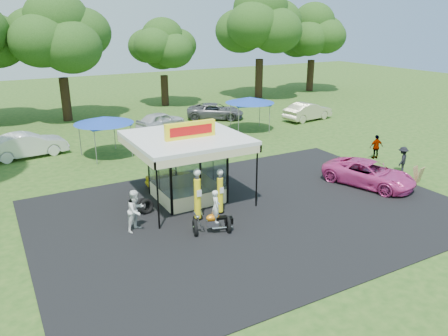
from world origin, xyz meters
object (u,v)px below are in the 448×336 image
at_px(gas_pump_left, 197,196).
at_px(bg_car_c, 161,121).
at_px(gas_pump_right, 220,192).
at_px(a_frame_sign, 418,175).
at_px(motorcycle, 215,216).
at_px(spectator_east_b, 376,147).
at_px(bg_car_e, 308,111).
at_px(pink_sedan, 369,174).
at_px(tent_east, 250,100).
at_px(bg_car_a, 28,145).
at_px(spectator_west, 136,211).
at_px(spectator_east_a, 402,160).
at_px(gas_station_kiosk, 187,166).
at_px(kiosk_car, 171,177).
at_px(bg_car_d, 215,111).
at_px(tent_west, 104,120).

relative_size(gas_pump_left, bg_car_c, 0.57).
distance_m(gas_pump_right, a_frame_sign, 11.92).
bearing_deg(motorcycle, spectator_east_b, 33.46).
xyz_separation_m(gas_pump_right, bg_car_e, (16.77, 13.98, -0.26)).
relative_size(motorcycle, pink_sedan, 0.41).
bearing_deg(tent_east, motorcycle, -126.83).
bearing_deg(gas_pump_right, bg_car_a, 116.17).
bearing_deg(bg_car_c, gas_pump_left, 146.04).
relative_size(spectator_west, bg_car_e, 0.39).
relative_size(motorcycle, spectator_east_a, 1.29).
bearing_deg(tent_east, a_frame_sign, -83.28).
bearing_deg(bg_car_c, gas_pump_right, 149.82).
bearing_deg(spectator_east_a, gas_station_kiosk, -37.20).
distance_m(gas_pump_right, motorcycle, 2.08).
distance_m(a_frame_sign, kiosk_car, 13.95).
height_order(gas_pump_right, bg_car_a, gas_pump_right).
xyz_separation_m(spectator_east_b, bg_car_c, (-9.53, 14.65, -0.07)).
xyz_separation_m(pink_sedan, bg_car_d, (0.58, 19.32, 0.03)).
relative_size(spectator_east_a, bg_car_a, 0.32).
distance_m(spectator_west, tent_east, 19.21).
xyz_separation_m(motorcycle, bg_car_d, (10.78, 20.23, -0.08)).
distance_m(gas_pump_right, bg_car_c, 17.61).
bearing_deg(gas_pump_left, pink_sedan, -3.72).
bearing_deg(bg_car_e, tent_west, 88.14).
height_order(a_frame_sign, spectator_east_a, spectator_east_a).
bearing_deg(spectator_east_a, bg_car_e, -133.35).
height_order(spectator_east_a, spectator_east_b, spectator_east_b).
bearing_deg(spectator_east_b, tent_west, -16.50).
xyz_separation_m(gas_pump_left, a_frame_sign, (12.99, -1.76, -0.71)).
xyz_separation_m(motorcycle, tent_east, (11.17, 14.91, 1.74)).
bearing_deg(bg_car_d, gas_pump_right, -175.57).
xyz_separation_m(spectator_east_b, bg_car_e, (3.57, 11.41, 0.00)).
distance_m(a_frame_sign, bg_car_d, 20.53).
height_order(gas_pump_left, bg_car_c, gas_pump_left).
xyz_separation_m(a_frame_sign, bg_car_c, (-8.09, 19.09, 0.26)).
bearing_deg(kiosk_car, spectator_west, 141.64).
height_order(gas_pump_left, kiosk_car, gas_pump_left).
distance_m(motorcycle, kiosk_car, 6.27).
bearing_deg(spectator_west, bg_car_e, 1.74).
height_order(motorcycle, tent_east, tent_east).
height_order(bg_car_c, bg_car_e, bg_car_e).
distance_m(gas_station_kiosk, bg_car_e, 20.96).
xyz_separation_m(bg_car_a, tent_east, (16.97, -1.01, 1.71)).
relative_size(gas_station_kiosk, gas_pump_right, 2.42).
bearing_deg(spectator_east_b, kiosk_car, 6.09).
distance_m(bg_car_d, tent_west, 13.81).
bearing_deg(bg_car_c, motorcycle, 147.43).
distance_m(motorcycle, bg_car_e, 23.84).
bearing_deg(bg_car_c, spectator_east_a, -171.33).
height_order(spectator_east_a, tent_west, tent_west).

